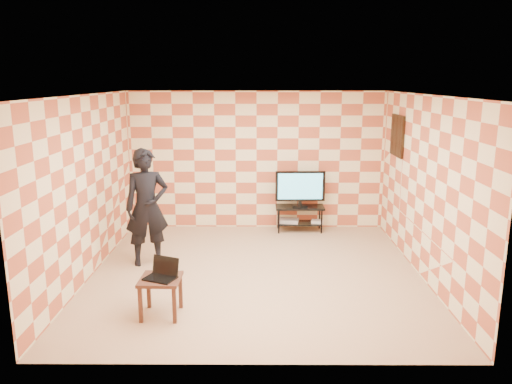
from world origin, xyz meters
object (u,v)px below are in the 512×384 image
tv_stand (300,213)px  tv (300,187)px  person (147,207)px  side_table (161,285)px

tv_stand → tv: size_ratio=0.98×
person → tv: bearing=15.4°
tv → person: size_ratio=0.51×
tv_stand → person: bearing=-145.4°
side_table → person: size_ratio=0.27×
side_table → person: 1.97m
tv → tv_stand: bearing=88.4°
side_table → person: (-0.54, 1.82, 0.52)m
tv_stand → side_table: (-2.03, -3.59, 0.05)m
tv → person: (-2.57, -1.77, 0.05)m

